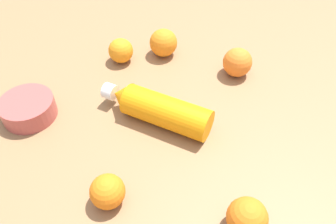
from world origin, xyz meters
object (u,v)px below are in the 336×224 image
object	(u,v)px
water_bottle	(158,109)
orange_2	(247,218)
orange_0	(121,51)
orange_3	(108,191)
orange_4	(162,43)
orange_1	(237,62)
ceramic_bowl	(28,108)

from	to	relation	value
water_bottle	orange_2	world-z (taller)	same
orange_0	orange_3	bearing A→B (deg)	0.30
orange_3	orange_4	size ratio (longest dim) A/B	0.86
orange_1	ceramic_bowl	size ratio (longest dim) A/B	0.61
water_bottle	ceramic_bowl	size ratio (longest dim) A/B	2.12
water_bottle	orange_2	distance (m)	0.29
orange_0	orange_2	size ratio (longest dim) A/B	0.93
orange_3	ceramic_bowl	size ratio (longest dim) A/B	0.53
water_bottle	orange_4	bearing A→B (deg)	-64.86
ceramic_bowl	orange_1	bearing A→B (deg)	104.99
orange_1	orange_4	bearing A→B (deg)	-115.92
ceramic_bowl	orange_3	bearing A→B (deg)	41.51
water_bottle	orange_0	bearing A→B (deg)	-38.35
water_bottle	orange_3	distance (m)	0.22
orange_1	orange_2	xyz separation A→B (m)	(0.41, -0.06, -0.00)
orange_1	orange_3	size ratio (longest dim) A/B	1.15
orange_0	orange_1	distance (m)	0.30
orange_3	orange_4	world-z (taller)	orange_4
water_bottle	orange_2	bearing A→B (deg)	146.97
orange_2	orange_1	bearing A→B (deg)	172.01
orange_4	orange_1	bearing A→B (deg)	64.08
orange_1	orange_0	bearing A→B (deg)	-102.53
water_bottle	orange_4	distance (m)	0.24
orange_0	orange_3	world-z (taller)	orange_0
water_bottle	orange_4	world-z (taller)	orange_4
orange_2	orange_4	xyz separation A→B (m)	(-0.50, -0.13, 0.00)
orange_2	orange_0	bearing A→B (deg)	-153.62
orange_1	orange_2	size ratio (longest dim) A/B	1.05
ceramic_bowl	water_bottle	bearing A→B (deg)	85.44
water_bottle	orange_1	size ratio (longest dim) A/B	3.46
water_bottle	orange_4	size ratio (longest dim) A/B	3.40
ceramic_bowl	orange_4	bearing A→B (deg)	126.23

